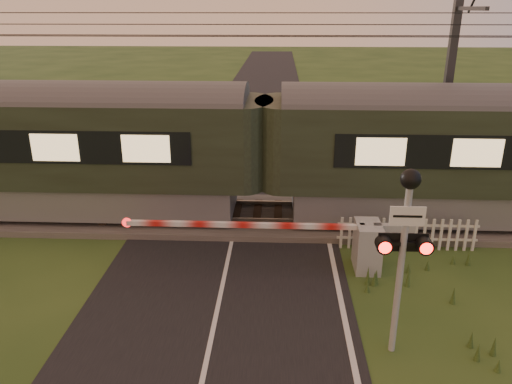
# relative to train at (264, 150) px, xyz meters

# --- Properties ---
(ground) EXTENTS (160.00, 160.00, 0.00)m
(ground) POSITION_rel_train_xyz_m (-0.84, -6.50, -2.23)
(ground) COLOR #274119
(ground) RESTS_ON ground
(road) EXTENTS (6.00, 140.00, 0.03)m
(road) POSITION_rel_train_xyz_m (-0.82, -6.73, -2.22)
(road) COLOR black
(road) RESTS_ON ground
(track_bed) EXTENTS (140.00, 3.40, 0.39)m
(track_bed) POSITION_rel_train_xyz_m (-0.84, 0.00, -2.17)
(track_bed) COLOR #47423D
(track_bed) RESTS_ON ground
(overhead_wires) EXTENTS (120.00, 0.62, 0.62)m
(overhead_wires) POSITION_rel_train_xyz_m (-0.84, 0.00, 3.49)
(overhead_wires) COLOR black
(overhead_wires) RESTS_ON ground
(train) EXTENTS (41.85, 2.89, 3.90)m
(train) POSITION_rel_train_xyz_m (0.00, 0.00, 0.00)
(train) COLOR slate
(train) RESTS_ON ground
(boom_gate) EXTENTS (7.30, 0.95, 1.26)m
(boom_gate) POSITION_rel_train_xyz_m (2.39, -3.01, -1.54)
(boom_gate) COLOR gray
(boom_gate) RESTS_ON ground
(crossing_signal) EXTENTS (0.94, 0.37, 3.68)m
(crossing_signal) POSITION_rel_train_xyz_m (2.70, -6.25, 0.30)
(crossing_signal) COLOR gray
(crossing_signal) RESTS_ON ground
(picket_fence) EXTENTS (3.80, 0.08, 0.91)m
(picket_fence) POSITION_rel_train_xyz_m (3.98, -1.89, -1.77)
(picket_fence) COLOR silver
(picket_fence) RESTS_ON ground
(catenary_mast) EXTENTS (0.24, 2.47, 7.76)m
(catenary_mast) POSITION_rel_train_xyz_m (5.90, 2.23, 1.79)
(catenary_mast) COLOR #2D2D30
(catenary_mast) RESTS_ON ground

